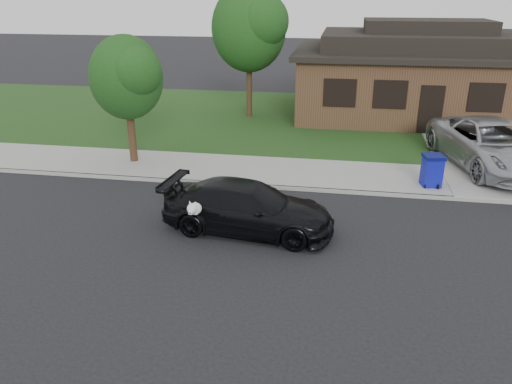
# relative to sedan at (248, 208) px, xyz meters

# --- Properties ---
(ground) EXTENTS (120.00, 120.00, 0.00)m
(ground) POSITION_rel_sedan_xyz_m (2.21, -0.35, -0.67)
(ground) COLOR black
(ground) RESTS_ON ground
(sidewalk) EXTENTS (60.00, 3.00, 0.12)m
(sidewalk) POSITION_rel_sedan_xyz_m (2.21, 4.65, -0.61)
(sidewalk) COLOR gray
(sidewalk) RESTS_ON ground
(curb) EXTENTS (60.00, 0.12, 0.12)m
(curb) POSITION_rel_sedan_xyz_m (2.21, 3.15, -0.61)
(curb) COLOR gray
(curb) RESTS_ON ground
(lawn) EXTENTS (60.00, 13.00, 0.13)m
(lawn) POSITION_rel_sedan_xyz_m (2.21, 12.65, -0.61)
(lawn) COLOR #193814
(lawn) RESTS_ON ground
(driveway) EXTENTS (4.50, 13.00, 0.14)m
(driveway) POSITION_rel_sedan_xyz_m (8.21, 9.65, -0.60)
(driveway) COLOR gray
(driveway) RESTS_ON ground
(sedan) EXTENTS (4.82, 2.49, 1.35)m
(sedan) POSITION_rel_sedan_xyz_m (0.00, 0.00, 0.00)
(sedan) COLOR black
(sedan) RESTS_ON ground
(minivan) EXTENTS (4.13, 6.51, 1.67)m
(minivan) POSITION_rel_sedan_xyz_m (7.72, 6.29, 0.30)
(minivan) COLOR #9FA3A6
(minivan) RESTS_ON driveway
(recycling_bin) EXTENTS (0.73, 0.73, 1.05)m
(recycling_bin) POSITION_rel_sedan_xyz_m (5.36, 4.03, -0.03)
(recycling_bin) COLOR #0D1499
(recycling_bin) RESTS_ON sidewalk
(house) EXTENTS (12.60, 8.60, 4.65)m
(house) POSITION_rel_sedan_xyz_m (6.21, 14.65, 1.46)
(house) COLOR #422B1C
(house) RESTS_ON ground
(tree_0) EXTENTS (3.78, 3.60, 6.34)m
(tree_0) POSITION_rel_sedan_xyz_m (-2.12, 12.53, 3.80)
(tree_0) COLOR #332114
(tree_0) RESTS_ON ground
(tree_2) EXTENTS (2.73, 2.60, 4.59)m
(tree_2) POSITION_rel_sedan_xyz_m (-5.17, 4.77, 2.59)
(tree_2) COLOR #332114
(tree_2) RESTS_ON ground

